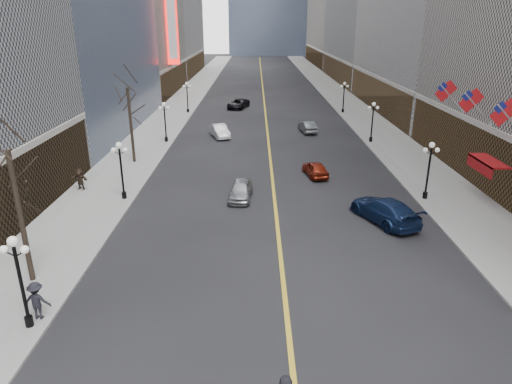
{
  "coord_description": "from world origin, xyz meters",
  "views": [
    {
      "loc": [
        -1.49,
        -3.33,
        13.18
      ],
      "look_at": [
        -1.47,
        15.08,
        6.27
      ],
      "focal_mm": 32.0,
      "sensor_mm": 36.0,
      "label": 1
    }
  ],
  "objects_px": {
    "streetlamp_east_1": "(429,165)",
    "streetlamp_east_3": "(344,94)",
    "streetlamp_west_1": "(121,165)",
    "car_nb_near": "(241,190)",
    "streetlamp_west_0": "(19,273)",
    "car_nb_mid": "(220,131)",
    "car_sb_near": "(385,210)",
    "streetlamp_west_3": "(187,94)",
    "streetlamp_west_2": "(165,118)",
    "car_sb_mid": "(315,169)",
    "streetlamp_east_2": "(373,118)",
    "car_nb_far": "(238,104)",
    "car_sb_far": "(308,127)"
  },
  "relations": [
    {
      "from": "streetlamp_east_3",
      "to": "car_sb_mid",
      "type": "height_order",
      "value": "streetlamp_east_3"
    },
    {
      "from": "streetlamp_west_0",
      "to": "car_nb_mid",
      "type": "height_order",
      "value": "streetlamp_west_0"
    },
    {
      "from": "car_nb_mid",
      "to": "car_nb_far",
      "type": "height_order",
      "value": "car_nb_mid"
    },
    {
      "from": "streetlamp_east_3",
      "to": "car_nb_mid",
      "type": "distance_m",
      "value": 23.44
    },
    {
      "from": "streetlamp_west_0",
      "to": "car_nb_far",
      "type": "distance_m",
      "value": 56.69
    },
    {
      "from": "streetlamp_east_1",
      "to": "car_nb_mid",
      "type": "relative_size",
      "value": 0.99
    },
    {
      "from": "car_sb_near",
      "to": "streetlamp_west_0",
      "type": "bearing_deg",
      "value": 8.25
    },
    {
      "from": "car_nb_mid",
      "to": "car_sb_near",
      "type": "relative_size",
      "value": 0.78
    },
    {
      "from": "car_sb_near",
      "to": "streetlamp_east_3",
      "type": "bearing_deg",
      "value": -119.56
    },
    {
      "from": "streetlamp_west_1",
      "to": "car_nb_near",
      "type": "distance_m",
      "value": 9.39
    },
    {
      "from": "streetlamp_east_3",
      "to": "streetlamp_west_3",
      "type": "height_order",
      "value": "same"
    },
    {
      "from": "streetlamp_east_2",
      "to": "car_sb_near",
      "type": "relative_size",
      "value": 0.77
    },
    {
      "from": "streetlamp_east_1",
      "to": "car_sb_near",
      "type": "xyz_separation_m",
      "value": [
        -4.29,
        -4.07,
        -2.05
      ]
    },
    {
      "from": "car_nb_near",
      "to": "car_nb_far",
      "type": "bearing_deg",
      "value": 97.14
    },
    {
      "from": "streetlamp_east_2",
      "to": "car_sb_mid",
      "type": "height_order",
      "value": "streetlamp_east_2"
    },
    {
      "from": "streetlamp_east_1",
      "to": "streetlamp_west_1",
      "type": "relative_size",
      "value": 1.0
    },
    {
      "from": "streetlamp_east_1",
      "to": "car_nb_far",
      "type": "height_order",
      "value": "streetlamp_east_1"
    },
    {
      "from": "streetlamp_east_2",
      "to": "streetlamp_east_3",
      "type": "bearing_deg",
      "value": 90.0
    },
    {
      "from": "car_nb_near",
      "to": "car_nb_far",
      "type": "height_order",
      "value": "car_nb_far"
    },
    {
      "from": "streetlamp_east_1",
      "to": "car_nb_mid",
      "type": "distance_m",
      "value": 27.27
    },
    {
      "from": "streetlamp_west_1",
      "to": "streetlamp_west_3",
      "type": "distance_m",
      "value": 36.0
    },
    {
      "from": "streetlamp_east_1",
      "to": "car_nb_near",
      "type": "height_order",
      "value": "streetlamp_east_1"
    },
    {
      "from": "car_nb_mid",
      "to": "car_sb_far",
      "type": "height_order",
      "value": "car_nb_mid"
    },
    {
      "from": "streetlamp_west_0",
      "to": "car_nb_mid",
      "type": "relative_size",
      "value": 0.99
    },
    {
      "from": "car_sb_near",
      "to": "car_sb_mid",
      "type": "xyz_separation_m",
      "value": [
        -3.6,
        10.0,
        -0.17
      ]
    },
    {
      "from": "streetlamp_west_1",
      "to": "streetlamp_west_3",
      "type": "bearing_deg",
      "value": 90.0
    },
    {
      "from": "streetlamp_east_1",
      "to": "streetlamp_east_3",
      "type": "bearing_deg",
      "value": 90.0
    },
    {
      "from": "streetlamp_west_3",
      "to": "car_nb_far",
      "type": "height_order",
      "value": "streetlamp_west_3"
    },
    {
      "from": "streetlamp_east_2",
      "to": "streetlamp_west_2",
      "type": "relative_size",
      "value": 1.0
    },
    {
      "from": "streetlamp_west_3",
      "to": "car_nb_near",
      "type": "relative_size",
      "value": 1.07
    },
    {
      "from": "car_nb_near",
      "to": "streetlamp_west_1",
      "type": "bearing_deg",
      "value": -173.21
    },
    {
      "from": "streetlamp_west_1",
      "to": "car_nb_near",
      "type": "xyz_separation_m",
      "value": [
        9.13,
        0.31,
        -2.18
      ]
    },
    {
      "from": "streetlamp_west_3",
      "to": "car_nb_mid",
      "type": "height_order",
      "value": "streetlamp_west_3"
    },
    {
      "from": "streetlamp_west_1",
      "to": "car_nb_far",
      "type": "distance_m",
      "value": 40.9
    },
    {
      "from": "car_nb_mid",
      "to": "car_sb_far",
      "type": "relative_size",
      "value": 1.06
    },
    {
      "from": "streetlamp_west_0",
      "to": "car_nb_near",
      "type": "relative_size",
      "value": 1.07
    },
    {
      "from": "streetlamp_west_2",
      "to": "car_sb_mid",
      "type": "distance_m",
      "value": 19.93
    },
    {
      "from": "streetlamp_west_1",
      "to": "car_nb_near",
      "type": "height_order",
      "value": "streetlamp_west_1"
    },
    {
      "from": "streetlamp_west_2",
      "to": "car_sb_near",
      "type": "bearing_deg",
      "value": -48.82
    },
    {
      "from": "car_sb_near",
      "to": "car_sb_far",
      "type": "xyz_separation_m",
      "value": [
        -2.46,
        27.32,
        -0.14
      ]
    },
    {
      "from": "streetlamp_west_2",
      "to": "car_nb_near",
      "type": "relative_size",
      "value": 1.07
    },
    {
      "from": "streetlamp_east_2",
      "to": "car_nb_near",
      "type": "height_order",
      "value": "streetlamp_east_2"
    },
    {
      "from": "streetlamp_east_3",
      "to": "car_nb_mid",
      "type": "xyz_separation_m",
      "value": [
        -17.62,
        -15.3,
        -2.15
      ]
    },
    {
      "from": "streetlamp_west_0",
      "to": "streetlamp_west_1",
      "type": "distance_m",
      "value": 16.0
    },
    {
      "from": "streetlamp_west_0",
      "to": "car_nb_near",
      "type": "height_order",
      "value": "streetlamp_west_0"
    },
    {
      "from": "streetlamp_west_1",
      "to": "car_nb_mid",
      "type": "height_order",
      "value": "streetlamp_west_1"
    },
    {
      "from": "streetlamp_east_1",
      "to": "car_sb_mid",
      "type": "bearing_deg",
      "value": 143.07
    },
    {
      "from": "car_nb_far",
      "to": "car_sb_far",
      "type": "height_order",
      "value": "car_nb_far"
    },
    {
      "from": "streetlamp_west_3",
      "to": "car_sb_mid",
      "type": "height_order",
      "value": "streetlamp_west_3"
    },
    {
      "from": "streetlamp_east_2",
      "to": "car_sb_mid",
      "type": "distance_m",
      "value": 14.59
    }
  ]
}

